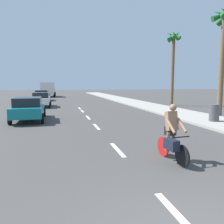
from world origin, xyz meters
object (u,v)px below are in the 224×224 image
parked_car_white (41,99)px  trash_bin_near (214,113)px  delivery_truck (48,89)px  palm_tree_mid (224,36)px  cyclist (172,136)px  parked_car_teal (29,108)px  parked_car_red (42,95)px  palm_tree_far (173,50)px

parked_car_white → trash_bin_near: bearing=-49.3°
parked_car_white → delivery_truck: (-0.11, 20.37, 0.67)m
parked_car_white → trash_bin_near: 17.32m
palm_tree_mid → trash_bin_near: size_ratio=7.78×
cyclist → parked_car_teal: size_ratio=0.40×
delivery_truck → parked_car_teal: bearing=-88.4°
cyclist → parked_car_red: cyclist is taller
trash_bin_near → parked_car_red: bearing=117.1°
palm_tree_far → parked_car_teal: bearing=-153.8°
delivery_truck → palm_tree_mid: palm_tree_mid is taller
parked_car_teal → delivery_truck: 29.62m
parked_car_red → palm_tree_far: (14.97, -11.83, 5.46)m
parked_car_white → parked_car_red: (-0.54, 9.78, 0.00)m
parked_car_teal → palm_tree_far: palm_tree_far is taller
parked_car_white → delivery_truck: delivery_truck is taller
parked_car_teal → palm_tree_mid: bearing=-8.1°
parked_car_teal → parked_car_red: size_ratio=0.98×
parked_car_red → trash_bin_near: size_ratio=4.44×
parked_car_white → parked_car_teal: bearing=-90.9°
palm_tree_mid → trash_bin_near: (-2.25, -2.28, -5.26)m
parked_car_red → parked_car_white: bearing=-83.9°
parked_car_red → palm_tree_mid: palm_tree_mid is taller
palm_tree_far → delivery_truck: bearing=123.0°
delivery_truck → trash_bin_near: bearing=-69.6°
cyclist → delivery_truck: bearing=-86.8°
palm_tree_mid → parked_car_white: bearing=141.0°
parked_car_teal → delivery_truck: (0.07, 29.61, 0.66)m
delivery_truck → palm_tree_far: palm_tree_far is taller
cyclist → palm_tree_mid: palm_tree_mid is taller
parked_car_teal → palm_tree_far: bearing=25.0°
cyclist → palm_tree_mid: bearing=-140.9°
palm_tree_far → trash_bin_near: bearing=-106.0°
parked_car_red → trash_bin_near: 25.81m
cyclist → palm_tree_mid: (8.29, 7.89, 5.09)m
palm_tree_mid → delivery_truck: bearing=113.5°
parked_car_red → palm_tree_mid: size_ratio=0.57×
parked_car_teal → palm_tree_mid: (13.66, -1.68, 5.07)m
palm_tree_mid → trash_bin_near: bearing=-134.6°
parked_car_teal → palm_tree_mid: palm_tree_mid is taller
delivery_truck → palm_tree_far: bearing=-55.3°
parked_car_red → palm_tree_mid: 25.50m
parked_car_white → trash_bin_near: parked_car_white is taller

